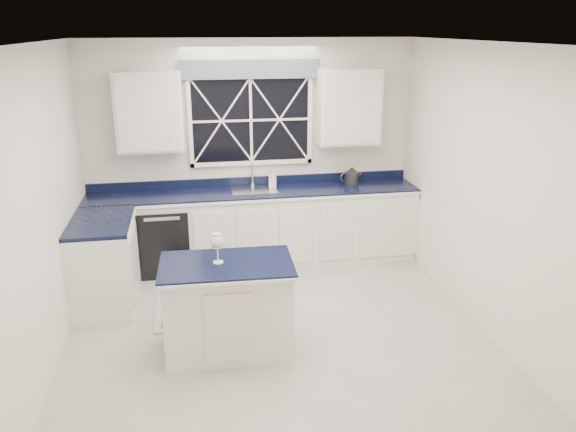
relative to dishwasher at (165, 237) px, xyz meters
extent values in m
plane|color=#A2A29E|center=(1.10, -1.95, -0.41)|extent=(4.50, 4.50, 0.00)
cube|color=silver|center=(1.10, 0.30, 0.94)|extent=(4.00, 0.10, 2.70)
cube|color=white|center=(1.10, 0.00, 0.04)|extent=(3.98, 0.60, 0.90)
cube|color=white|center=(-0.60, -0.80, 0.04)|extent=(0.60, 1.00, 0.90)
cube|color=black|center=(1.10, 0.00, 0.51)|extent=(3.98, 0.64, 0.04)
cube|color=black|center=(0.00, 0.00, 0.00)|extent=(0.60, 0.58, 0.82)
cube|color=black|center=(1.10, 0.27, 1.34)|extent=(1.40, 0.02, 1.00)
cube|color=slate|center=(1.10, 0.21, 1.94)|extent=(1.65, 0.04, 0.22)
cube|color=white|center=(-0.07, 0.13, 1.49)|extent=(0.75, 0.34, 0.90)
cube|color=white|center=(2.28, 0.13, 1.49)|extent=(0.75, 0.34, 0.90)
cylinder|color=silver|center=(1.10, 0.22, 0.55)|extent=(0.05, 0.05, 0.04)
cylinder|color=silver|center=(1.10, 0.22, 0.69)|extent=(0.02, 0.02, 0.28)
cylinder|color=silver|center=(1.10, 0.13, 0.82)|extent=(0.02, 0.18, 0.02)
cube|color=white|center=(0.61, -1.95, 0.01)|extent=(1.13, 0.68, 0.83)
cube|color=black|center=(0.61, -1.95, 0.44)|extent=(1.19, 0.74, 0.04)
cube|color=#A3A39E|center=(0.57, -1.16, -0.40)|extent=(1.34, 0.82, 0.01)
cube|color=black|center=(0.57, -1.16, -0.39)|extent=(1.19, 0.67, 0.01)
cylinder|color=#313134|center=(2.35, 0.12, 0.60)|extent=(0.20, 0.20, 0.15)
cone|color=#313134|center=(2.35, 0.12, 0.71)|extent=(0.17, 0.17, 0.06)
torus|color=#313134|center=(2.25, 0.11, 0.61)|extent=(0.12, 0.03, 0.12)
cylinder|color=#313134|center=(2.45, 0.14, 0.63)|extent=(0.08, 0.03, 0.10)
cylinder|color=white|center=(0.54, -1.93, 0.46)|extent=(0.09, 0.09, 0.01)
cylinder|color=white|center=(0.54, -1.93, 0.54)|extent=(0.01, 0.01, 0.14)
ellipsoid|color=white|center=(0.54, -1.93, 0.66)|extent=(0.11, 0.11, 0.14)
cylinder|color=#E6CC7A|center=(0.54, -1.93, 0.63)|extent=(0.09, 0.09, 0.06)
imported|color=silver|center=(1.34, 0.17, 0.63)|extent=(0.11, 0.11, 0.20)
camera|label=1|loc=(0.35, -6.48, 2.42)|focal=35.00mm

